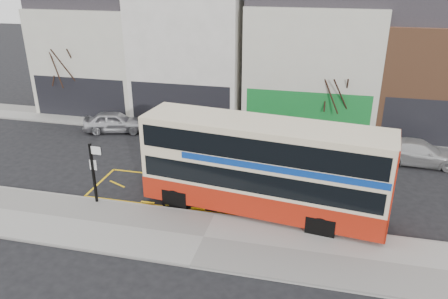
% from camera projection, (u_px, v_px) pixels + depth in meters
% --- Properties ---
extents(ground, '(120.00, 120.00, 0.00)m').
position_uv_depth(ground, '(217.00, 212.00, 21.01)').
color(ground, black).
rests_on(ground, ground).
extents(pavement, '(40.00, 4.00, 0.15)m').
position_uv_depth(pavement, '(204.00, 238.00, 18.92)').
color(pavement, '#999791').
rests_on(pavement, ground).
extents(kerb, '(40.00, 0.15, 0.15)m').
position_uv_depth(kerb, '(215.00, 215.00, 20.65)').
color(kerb, gray).
rests_on(kerb, ground).
extents(far_pavement, '(50.00, 3.00, 0.15)m').
position_uv_depth(far_pavement, '(255.00, 132.00, 30.82)').
color(far_pavement, '#999791').
rests_on(far_pavement, ground).
extents(road_markings, '(14.00, 3.40, 0.01)m').
position_uv_depth(road_markings, '(224.00, 196.00, 22.44)').
color(road_markings, yellow).
rests_on(road_markings, ground).
extents(terrace_far_left, '(8.00, 8.01, 10.80)m').
position_uv_depth(terrace_far_left, '(101.00, 47.00, 35.39)').
color(terrace_far_left, beige).
rests_on(terrace_far_left, ground).
extents(terrace_left, '(8.00, 8.01, 11.80)m').
position_uv_depth(terrace_left, '(195.00, 44.00, 33.49)').
color(terrace_left, beige).
rests_on(terrace_left, ground).
extents(terrace_green_shop, '(9.00, 8.01, 11.30)m').
position_uv_depth(terrace_green_shop, '(314.00, 53.00, 31.68)').
color(terrace_green_shop, beige).
rests_on(terrace_green_shop, ground).
extents(terrace_right, '(9.00, 8.01, 10.30)m').
position_uv_depth(terrace_right, '(446.00, 66.00, 29.96)').
color(terrace_right, brown).
rests_on(terrace_right, ground).
extents(double_decker_bus, '(11.61, 4.03, 4.54)m').
position_uv_depth(double_decker_bus, '(264.00, 167.00, 20.16)').
color(double_decker_bus, beige).
rests_on(double_decker_bus, ground).
extents(bus_stop_post, '(0.77, 0.14, 3.10)m').
position_uv_depth(bus_stop_post, '(94.00, 168.00, 20.96)').
color(bus_stop_post, black).
rests_on(bus_stop_post, pavement).
extents(car_silver, '(4.60, 2.78, 1.47)m').
position_uv_depth(car_silver, '(115.00, 122.00, 30.83)').
color(car_silver, '#BBBAC0').
rests_on(car_silver, ground).
extents(car_grey, '(4.33, 2.08, 1.37)m').
position_uv_depth(car_grey, '(247.00, 137.00, 28.25)').
color(car_grey, '#3D3E44').
rests_on(car_grey, ground).
extents(car_white, '(5.02, 2.17, 1.44)m').
position_uv_depth(car_white, '(418.00, 152.00, 25.89)').
color(car_white, '#BABABA').
rests_on(car_white, ground).
extents(street_tree_left, '(3.20, 3.20, 6.90)m').
position_uv_depth(street_tree_left, '(64.00, 56.00, 32.49)').
color(street_tree_left, black).
rests_on(street_tree_left, ground).
extents(street_tree_right, '(2.55, 2.55, 5.50)m').
position_uv_depth(street_tree_right, '(337.00, 84.00, 28.54)').
color(street_tree_right, black).
rests_on(street_tree_right, ground).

